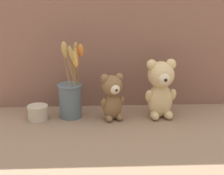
{
  "coord_description": "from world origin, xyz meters",
  "views": [
    {
      "loc": [
        -0.06,
        -1.25,
        0.51
      ],
      "look_at": [
        0.0,
        0.02,
        0.12
      ],
      "focal_mm": 55.0,
      "sensor_mm": 36.0,
      "label": 1
    }
  ],
  "objects_px": {
    "teddy_bear_medium": "(112,96)",
    "flower_vase": "(71,93)",
    "teddy_bear_large": "(161,87)",
    "decorative_tin_tall": "(38,113)"
  },
  "relations": [
    {
      "from": "teddy_bear_large",
      "to": "decorative_tin_tall",
      "type": "relative_size",
      "value": 2.95
    },
    {
      "from": "teddy_bear_large",
      "to": "flower_vase",
      "type": "xyz_separation_m",
      "value": [
        -0.35,
        0.01,
        -0.02
      ]
    },
    {
      "from": "teddy_bear_large",
      "to": "teddy_bear_medium",
      "type": "distance_m",
      "value": 0.19
    },
    {
      "from": "teddy_bear_medium",
      "to": "flower_vase",
      "type": "bearing_deg",
      "value": 170.25
    },
    {
      "from": "teddy_bear_large",
      "to": "decorative_tin_tall",
      "type": "xyz_separation_m",
      "value": [
        -0.48,
        -0.01,
        -0.09
      ]
    },
    {
      "from": "teddy_bear_medium",
      "to": "decorative_tin_tall",
      "type": "bearing_deg",
      "value": 178.6
    },
    {
      "from": "decorative_tin_tall",
      "to": "teddy_bear_large",
      "type": "bearing_deg",
      "value": 0.92
    },
    {
      "from": "teddy_bear_medium",
      "to": "decorative_tin_tall",
      "type": "xyz_separation_m",
      "value": [
        -0.29,
        0.01,
        -0.07
      ]
    },
    {
      "from": "teddy_bear_large",
      "to": "decorative_tin_tall",
      "type": "height_order",
      "value": "teddy_bear_large"
    },
    {
      "from": "flower_vase",
      "to": "decorative_tin_tall",
      "type": "bearing_deg",
      "value": -170.95
    }
  ]
}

